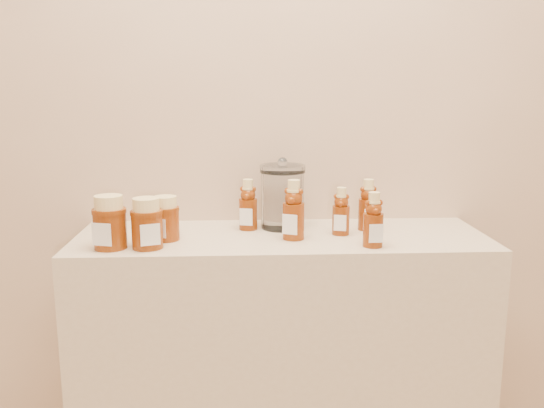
{
  "coord_description": "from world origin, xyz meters",
  "views": [
    {
      "loc": [
        -0.11,
        -0.08,
        1.33
      ],
      "look_at": [
        -0.03,
        1.52,
        1.0
      ],
      "focal_mm": 38.0,
      "sensor_mm": 36.0,
      "label": 1
    }
  ],
  "objects_px": {
    "bear_bottle_front_left": "(294,206)",
    "glass_canister": "(282,194)",
    "display_table": "(281,376)",
    "bear_bottle_back_left": "(248,201)",
    "honey_jar_left": "(110,222)"
  },
  "relations": [
    {
      "from": "bear_bottle_back_left",
      "to": "bear_bottle_front_left",
      "type": "xyz_separation_m",
      "value": [
        0.13,
        -0.12,
        0.01
      ]
    },
    {
      "from": "honey_jar_left",
      "to": "display_table",
      "type": "bearing_deg",
      "value": 29.74
    },
    {
      "from": "bear_bottle_back_left",
      "to": "bear_bottle_front_left",
      "type": "bearing_deg",
      "value": -29.07
    },
    {
      "from": "display_table",
      "to": "glass_canister",
      "type": "bearing_deg",
      "value": 84.65
    },
    {
      "from": "glass_canister",
      "to": "display_table",
      "type": "bearing_deg",
      "value": -95.35
    },
    {
      "from": "display_table",
      "to": "honey_jar_left",
      "type": "height_order",
      "value": "honey_jar_left"
    },
    {
      "from": "display_table",
      "to": "glass_canister",
      "type": "distance_m",
      "value": 0.56
    },
    {
      "from": "bear_bottle_back_left",
      "to": "honey_jar_left",
      "type": "relative_size",
      "value": 1.21
    },
    {
      "from": "bear_bottle_front_left",
      "to": "glass_canister",
      "type": "bearing_deg",
      "value": 124.24
    },
    {
      "from": "bear_bottle_front_left",
      "to": "glass_canister",
      "type": "height_order",
      "value": "glass_canister"
    },
    {
      "from": "display_table",
      "to": "bear_bottle_front_left",
      "type": "xyz_separation_m",
      "value": [
        0.03,
        -0.04,
        0.55
      ]
    },
    {
      "from": "display_table",
      "to": "glass_canister",
      "type": "xyz_separation_m",
      "value": [
        0.01,
        0.09,
        0.56
      ]
    },
    {
      "from": "display_table",
      "to": "bear_bottle_back_left",
      "type": "distance_m",
      "value": 0.55
    },
    {
      "from": "bear_bottle_back_left",
      "to": "honey_jar_left",
      "type": "xyz_separation_m",
      "value": [
        -0.37,
        -0.19,
        -0.01
      ]
    },
    {
      "from": "bear_bottle_front_left",
      "to": "honey_jar_left",
      "type": "bearing_deg",
      "value": -147.38
    }
  ]
}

